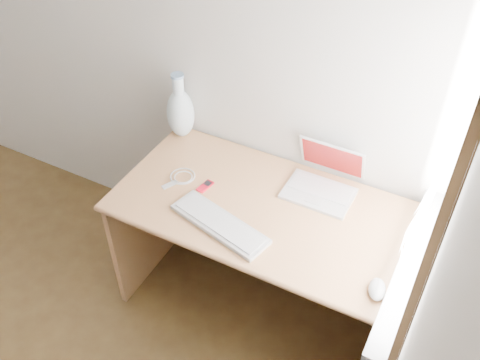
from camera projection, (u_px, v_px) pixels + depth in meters
The scene contains 10 objects.
back_wall at pixel (117, 14), 2.66m from camera, with size 3.50×0.04×2.60m, color silver.
window at pixel (450, 176), 1.78m from camera, with size 0.11×0.99×1.10m.
desk at pixel (274, 228), 2.62m from camera, with size 1.41×0.71×0.75m.
laptop at pixel (323, 181), 2.48m from camera, with size 0.32×0.26×0.21m.
external_keyboard at pixel (220, 224), 2.33m from camera, with size 0.49×0.25×0.02m.
mouse at pixel (377, 289), 2.06m from camera, with size 0.07×0.11×0.04m, color silver.
ipod at pixel (205, 186), 2.52m from camera, with size 0.05×0.09×0.01m.
cable_coil at pixel (183, 176), 2.58m from camera, with size 0.12×0.12×0.01m, color silver.
remote at pixel (169, 185), 2.53m from camera, with size 0.03×0.07×0.01m, color silver.
vase at pixel (180, 112), 2.73m from camera, with size 0.14×0.14×0.36m.
Camera 1 is at (1.72, -0.21, 2.45)m, focal length 40.00 mm.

